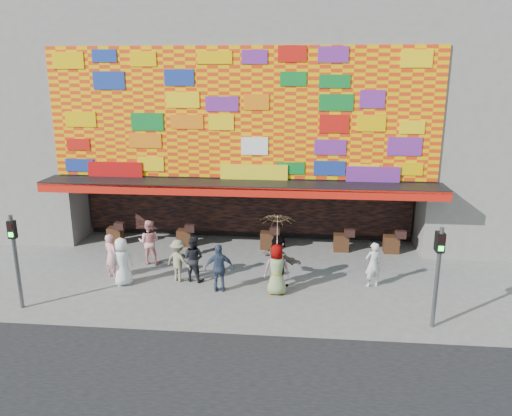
# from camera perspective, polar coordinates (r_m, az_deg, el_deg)

# --- Properties ---
(ground) EXTENTS (90.00, 90.00, 0.00)m
(ground) POSITION_cam_1_polar(r_m,az_deg,el_deg) (16.65, -3.33, -9.90)
(ground) COLOR slate
(ground) RESTS_ON ground
(shop_building) EXTENTS (15.20, 9.40, 10.00)m
(shop_building) POSITION_cam_1_polar(r_m,az_deg,el_deg) (23.23, -0.41, 10.79)
(shop_building) COLOR gray
(shop_building) RESTS_ON ground
(signal_left) EXTENTS (0.22, 0.20, 3.00)m
(signal_left) POSITION_cam_1_polar(r_m,az_deg,el_deg) (16.73, -25.83, -4.48)
(signal_left) COLOR #59595B
(signal_left) RESTS_ON ground
(signal_right) EXTENTS (0.22, 0.20, 3.00)m
(signal_right) POSITION_cam_1_polar(r_m,az_deg,el_deg) (14.85, 20.11, -6.28)
(signal_right) COLOR #59595B
(signal_right) RESTS_ON ground
(ped_a) EXTENTS (0.97, 0.93, 1.68)m
(ped_a) POSITION_cam_1_polar(r_m,az_deg,el_deg) (17.66, -15.04, -5.94)
(ped_a) COLOR white
(ped_a) RESTS_ON ground
(ped_b) EXTENTS (0.71, 0.63, 1.62)m
(ped_b) POSITION_cam_1_polar(r_m,az_deg,el_deg) (18.38, -16.22, -5.28)
(ped_b) COLOR pink
(ped_b) RESTS_ON ground
(ped_c) EXTENTS (0.92, 0.79, 1.63)m
(ped_c) POSITION_cam_1_polar(r_m,az_deg,el_deg) (17.53, -7.21, -5.75)
(ped_c) COLOR black
(ped_c) RESTS_ON ground
(ped_d) EXTENTS (1.12, 0.91, 1.50)m
(ped_d) POSITION_cam_1_polar(r_m,az_deg,el_deg) (17.60, -8.85, -5.95)
(ped_d) COLOR gray
(ped_d) RESTS_ON ground
(ped_e) EXTENTS (1.01, 0.54, 1.64)m
(ped_e) POSITION_cam_1_polar(r_m,az_deg,el_deg) (16.62, -4.20, -6.86)
(ped_e) COLOR #35435D
(ped_e) RESTS_ON ground
(ped_f) EXTENTS (1.62, 1.46, 1.79)m
(ped_f) POSITION_cam_1_polar(r_m,az_deg,el_deg) (17.03, 2.58, -6.00)
(ped_f) COLOR gray
(ped_f) RESTS_ON ground
(ped_g) EXTENTS (0.90, 0.66, 1.71)m
(ped_g) POSITION_cam_1_polar(r_m,az_deg,el_deg) (16.38, 2.38, -7.05)
(ped_g) COLOR gray
(ped_g) RESTS_ON ground
(ped_h) EXTENTS (0.66, 0.54, 1.57)m
(ped_h) POSITION_cam_1_polar(r_m,az_deg,el_deg) (17.42, 13.23, -6.31)
(ped_h) COLOR silver
(ped_h) RESTS_ON ground
(ped_i) EXTENTS (0.85, 0.67, 1.71)m
(ped_i) POSITION_cam_1_polar(r_m,az_deg,el_deg) (19.36, -12.11, -3.79)
(ped_i) COLOR pink
(ped_i) RESTS_ON ground
(parasol) EXTENTS (1.28, 1.30, 1.96)m
(parasol) POSITION_cam_1_polar(r_m,az_deg,el_deg) (15.91, 2.43, -2.55)
(parasol) COLOR beige
(parasol) RESTS_ON ground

